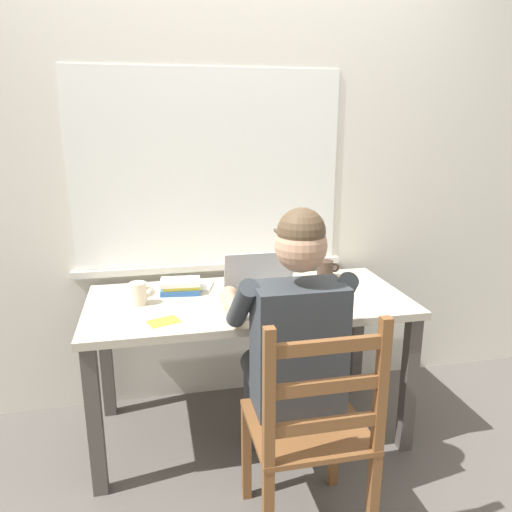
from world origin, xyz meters
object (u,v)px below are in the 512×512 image
object	(u,v)px
coffee_mug_white	(139,293)
landscape_photo_print	(164,321)
wooden_chair	(311,431)
desk	(248,316)
laptop	(263,293)
computer_mouse	(323,304)
book_stack_main	(181,286)
coffee_mug_dark	(326,269)
seated_person	(291,341)

from	to	relation	value
coffee_mug_white	landscape_photo_print	xyz separation A→B (m)	(0.10, -0.23, -0.05)
wooden_chair	coffee_mug_white	xyz separation A→B (m)	(-0.59, 0.73, 0.31)
desk	coffee_mug_white	size ratio (longest dim) A/B	13.13
laptop	computer_mouse	bearing A→B (deg)	-19.07
wooden_chair	landscape_photo_print	world-z (taller)	wooden_chair
laptop	coffee_mug_white	xyz separation A→B (m)	(-0.56, 0.13, -0.00)
wooden_chair	landscape_photo_print	size ratio (longest dim) A/B	7.17
laptop	coffee_mug_white	distance (m)	0.57
computer_mouse	book_stack_main	bearing A→B (deg)	151.13
wooden_chair	laptop	distance (m)	0.69
coffee_mug_dark	book_stack_main	size ratio (longest dim) A/B	0.61
wooden_chair	book_stack_main	size ratio (longest dim) A/B	4.54
coffee_mug_dark	landscape_photo_print	bearing A→B (deg)	-153.27
laptop	landscape_photo_print	distance (m)	0.47
book_stack_main	seated_person	bearing A→B (deg)	-55.62
laptop	landscape_photo_print	world-z (taller)	laptop
desk	computer_mouse	bearing A→B (deg)	-31.28
seated_person	coffee_mug_white	size ratio (longest dim) A/B	10.77
desk	coffee_mug_dark	distance (m)	0.54
wooden_chair	desk	bearing A→B (deg)	97.12
laptop	book_stack_main	xyz separation A→B (m)	(-0.36, 0.25, -0.02)
wooden_chair	coffee_mug_dark	xyz separation A→B (m)	(0.38, 0.94, 0.30)
coffee_mug_dark	landscape_photo_print	world-z (taller)	coffee_mug_dark
seated_person	landscape_photo_print	distance (m)	0.54
wooden_chair	computer_mouse	distance (m)	0.63
desk	laptop	world-z (taller)	laptop
desk	landscape_photo_print	xyz separation A→B (m)	(-0.40, -0.21, 0.09)
seated_person	desk	bearing A→B (deg)	101.70
wooden_chair	coffee_mug_white	size ratio (longest dim) A/B	8.12
seated_person	coffee_mug_white	xyz separation A→B (m)	(-0.59, 0.45, 0.09)
desk	seated_person	size ratio (longest dim) A/B	1.22
coffee_mug_dark	book_stack_main	bearing A→B (deg)	-173.94
computer_mouse	coffee_mug_white	xyz separation A→B (m)	(-0.81, 0.22, 0.04)
desk	seated_person	world-z (taller)	seated_person
coffee_mug_white	laptop	bearing A→B (deg)	-12.76
coffee_mug_dark	book_stack_main	distance (m)	0.78
wooden_chair	book_stack_main	distance (m)	0.99
coffee_mug_white	coffee_mug_dark	bearing A→B (deg)	11.94
desk	landscape_photo_print	bearing A→B (deg)	-152.99
seated_person	book_stack_main	size ratio (longest dim) A/B	6.02
wooden_chair	seated_person	bearing A→B (deg)	90.00
computer_mouse	coffee_mug_white	size ratio (longest dim) A/B	0.87
desk	landscape_photo_print	distance (m)	0.46
coffee_mug_white	desk	bearing A→B (deg)	-3.16
seated_person	laptop	size ratio (longest dim) A/B	3.75
coffee_mug_white	book_stack_main	distance (m)	0.24
desk	coffee_mug_dark	world-z (taller)	coffee_mug_dark
coffee_mug_dark	book_stack_main	world-z (taller)	coffee_mug_dark
seated_person	computer_mouse	distance (m)	0.33
wooden_chair	laptop	size ratio (longest dim) A/B	2.82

